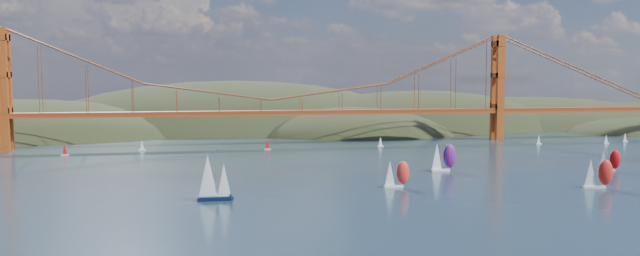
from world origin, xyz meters
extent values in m
plane|color=black|center=(0.00, 0.00, 0.00)|extent=(1200.00, 1200.00, 0.00)
ellipsoid|color=black|center=(-140.00, 260.00, -11.20)|extent=(240.00, 140.00, 64.00)
ellipsoid|color=black|center=(-10.00, 300.00, -16.80)|extent=(300.00, 180.00, 96.00)
ellipsoid|color=black|center=(110.00, 270.00, -13.30)|extent=(220.00, 140.00, 76.00)
ellipsoid|color=black|center=(60.00, 240.00, -8.40)|extent=(140.00, 110.00, 48.00)
ellipsoid|color=black|center=(200.00, 290.00, -10.50)|extent=(260.00, 160.00, 60.00)
cube|color=maroon|center=(0.00, 180.00, 16.00)|extent=(440.00, 7.00, 1.60)
cube|color=#962F07|center=(0.00, 180.00, 14.80)|extent=(440.00, 7.00, 0.80)
cube|color=#962F07|center=(-120.00, 180.00, 27.50)|extent=(4.00, 8.50, 55.00)
cube|color=#962F07|center=(120.00, 180.00, 27.50)|extent=(4.00, 8.50, 55.00)
cube|color=black|center=(-32.65, 41.91, 0.52)|extent=(8.77, 2.65, 1.05)
cylinder|color=#99999E|center=(-32.22, 41.90, 7.34)|extent=(0.13, 0.13, 12.58)
cone|color=white|center=(-34.22, 41.95, 6.71)|extent=(4.99, 4.99, 11.07)
cone|color=white|center=(-30.04, 41.85, 5.45)|extent=(3.57, 3.57, 8.81)
cube|color=white|center=(19.78, 50.88, 0.33)|extent=(5.52, 1.55, 0.66)
cylinder|color=#99999E|center=(20.06, 50.88, 4.80)|extent=(0.08, 0.08, 8.27)
cone|color=white|center=(18.79, 50.88, 4.38)|extent=(3.09, 3.09, 7.28)
ellipsoid|color=red|center=(22.81, 50.88, 4.38)|extent=(3.86, 2.43, 6.95)
cube|color=silver|center=(77.03, 37.79, 0.36)|extent=(6.22, 2.90, 0.72)
cylinder|color=#99999E|center=(77.32, 37.72, 5.22)|extent=(0.09, 0.09, 9.00)
cone|color=white|center=(75.97, 38.01, 4.77)|extent=(3.99, 3.99, 7.92)
ellipsoid|color=red|center=(80.25, 37.09, 4.77)|extent=(4.66, 3.46, 7.56)
cube|color=silver|center=(103.42, 68.24, 0.31)|extent=(5.40, 3.32, 0.63)
cylinder|color=#99999E|center=(103.66, 68.14, 4.55)|extent=(0.08, 0.08, 7.84)
cone|color=white|center=(102.54, 68.59, 4.16)|extent=(3.81, 3.81, 6.90)
ellipsoid|color=red|center=(106.08, 67.16, 4.16)|extent=(4.26, 3.50, 6.59)
cube|color=silver|center=(46.03, 78.67, 0.40)|extent=(6.85, 2.43, 0.81)
cylinder|color=#99999E|center=(46.37, 78.70, 5.85)|extent=(0.10, 0.10, 10.08)
cone|color=white|center=(44.83, 78.57, 5.34)|extent=(4.06, 4.06, 8.87)
ellipsoid|color=#B70729|center=(49.72, 78.97, 5.34)|extent=(4.93, 3.33, 8.47)
cube|color=silver|center=(-90.67, 154.06, 0.25)|extent=(3.00, 1.00, 0.50)
cone|color=red|center=(-90.67, 154.06, 2.60)|extent=(2.00, 2.00, 4.20)
cube|color=silver|center=(-60.16, 165.91, 0.25)|extent=(3.00, 1.00, 0.50)
cone|color=white|center=(-60.16, 165.91, 2.60)|extent=(2.00, 2.00, 4.20)
cube|color=silver|center=(129.17, 154.16, 0.25)|extent=(3.00, 1.00, 0.50)
cone|color=white|center=(129.17, 154.16, 2.60)|extent=(2.00, 2.00, 4.20)
cube|color=silver|center=(164.18, 150.77, 0.25)|extent=(3.00, 1.00, 0.50)
cone|color=white|center=(164.18, 150.77, 2.60)|extent=(2.00, 2.00, 4.20)
cube|color=silver|center=(179.20, 156.37, 0.25)|extent=(3.00, 1.00, 0.50)
cone|color=white|center=(179.20, 156.37, 2.60)|extent=(2.00, 2.00, 4.20)
cube|color=silver|center=(49.67, 159.87, 0.25)|extent=(3.00, 1.00, 0.50)
cone|color=white|center=(49.67, 159.87, 2.60)|extent=(2.00, 2.00, 4.20)
cube|color=silver|center=(-4.45, 158.38, 0.25)|extent=(3.00, 1.00, 0.50)
cone|color=red|center=(-4.45, 158.38, 2.60)|extent=(2.00, 2.00, 4.20)
camera|label=1|loc=(-38.19, -122.83, 31.87)|focal=35.00mm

